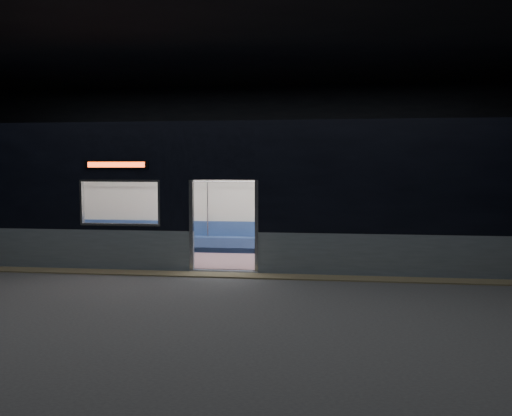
# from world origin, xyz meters

# --- Properties ---
(station_floor) EXTENTS (24.00, 14.00, 0.01)m
(station_floor) POSITION_xyz_m (0.00, 0.00, -0.01)
(station_floor) COLOR #47494C
(station_floor) RESTS_ON ground
(station_envelope) EXTENTS (24.00, 14.00, 5.00)m
(station_envelope) POSITION_xyz_m (0.00, 0.00, 3.66)
(station_envelope) COLOR black
(station_envelope) RESTS_ON station_floor
(tactile_strip) EXTENTS (22.80, 0.50, 0.03)m
(tactile_strip) POSITION_xyz_m (0.00, 0.55, 0.01)
(tactile_strip) COLOR #8C7F59
(tactile_strip) RESTS_ON station_floor
(metro_car) EXTENTS (18.00, 3.04, 3.35)m
(metro_car) POSITION_xyz_m (-0.00, 2.54, 1.85)
(metro_car) COLOR #85929E
(metro_car) RESTS_ON station_floor
(passenger) EXTENTS (0.40, 0.68, 1.36)m
(passenger) POSITION_xyz_m (4.57, 3.55, 0.79)
(passenger) COLOR black
(passenger) RESTS_ON metro_car
(handbag) EXTENTS (0.31, 0.29, 0.13)m
(handbag) POSITION_xyz_m (4.62, 3.33, 0.67)
(handbag) COLOR black
(handbag) RESTS_ON passenger
(transit_map) EXTENTS (1.10, 0.03, 0.72)m
(transit_map) POSITION_xyz_m (2.30, 3.85, 1.51)
(transit_map) COLOR white
(transit_map) RESTS_ON metro_car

